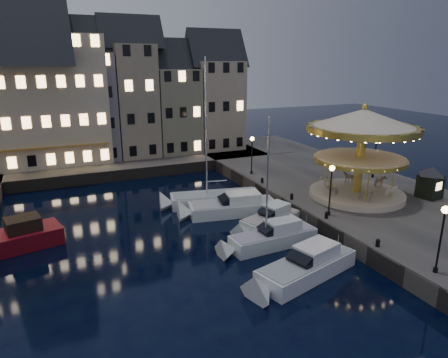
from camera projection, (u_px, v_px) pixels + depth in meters
name	position (u px, v px, depth m)	size (l,w,h in m)	color
ground	(256.00, 251.00, 29.12)	(160.00, 160.00, 0.00)	black
quay_east	(352.00, 194.00, 39.62)	(16.00, 56.00, 1.30)	#474442
quay_north	(95.00, 165.00, 50.41)	(44.00, 12.00, 1.30)	#474442
quaywall_e	(283.00, 205.00, 36.52)	(0.15, 44.00, 1.30)	#47423A
quaywall_n	(119.00, 176.00, 45.92)	(48.00, 0.15, 1.30)	#47423A
streetlamp_a	(442.00, 230.00, 22.87)	(0.44, 0.44, 4.17)	black
streetlamp_b	(331.00, 183.00, 31.65)	(0.44, 0.44, 4.17)	black
streetlamp_c	(252.00, 150.00, 43.49)	(0.44, 0.44, 4.17)	black
streetlamp_d	(375.00, 153.00, 42.16)	(0.44, 0.44, 4.17)	black
bollard_a	(378.00, 242.00, 26.84)	(0.30, 0.30, 0.57)	black
bollard_b	(327.00, 215.00, 31.66)	(0.30, 0.30, 0.57)	black
bollard_c	(292.00, 196.00, 36.05)	(0.30, 0.30, 0.57)	black
bollard_d	(262.00, 180.00, 40.87)	(0.30, 0.30, 0.57)	black
townhouse_nb	(35.00, 105.00, 47.66)	(6.16, 8.00, 13.80)	#7B6D5E
townhouse_nc	(87.00, 99.00, 49.86)	(6.82, 8.00, 14.80)	slate
townhouse_nd	(133.00, 93.00, 51.94)	(5.50, 8.00, 15.80)	gray
townhouse_ne	(174.00, 103.00, 54.47)	(6.16, 8.00, 12.80)	gray
townhouse_nf	(215.00, 98.00, 56.67)	(6.82, 8.00, 13.80)	tan
hotel_corner	(34.00, 92.00, 47.25)	(17.60, 9.00, 16.80)	beige
motorboat_b	(303.00, 269.00, 25.34)	(8.35, 4.45, 2.15)	silver
motorboat_c	(269.00, 239.00, 29.58)	(7.79, 2.35, 10.32)	silver
motorboat_d	(267.00, 222.00, 32.72)	(6.46, 3.97, 2.15)	silver
motorboat_e	(229.00, 208.00, 35.93)	(8.97, 3.99, 2.15)	silver
motorboat_f	(210.00, 200.00, 38.31)	(9.66, 4.26, 12.79)	silver
red_fishing_boat	(5.00, 242.00, 28.97)	(8.42, 4.48, 6.10)	maroon
carousel	(362.00, 137.00, 35.22)	(9.74, 9.74, 8.52)	beige
ticket_kiosk	(431.00, 177.00, 36.07)	(2.82, 2.82, 3.30)	black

